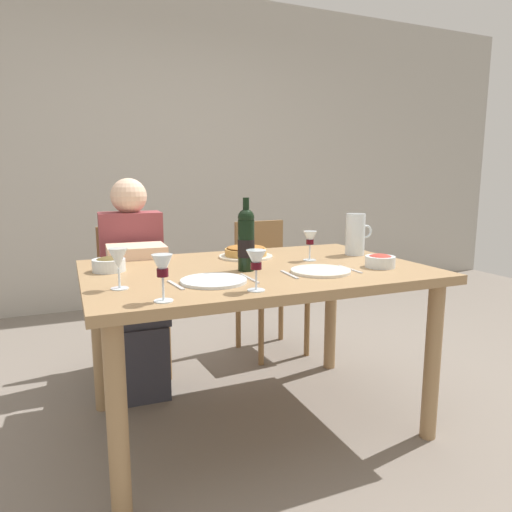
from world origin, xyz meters
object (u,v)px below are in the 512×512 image
(salad_bowl, at_px, (380,260))
(wine_glass_right_diner, at_px, (256,262))
(dining_table, at_px, (256,287))
(wine_glass_spare, at_px, (310,240))
(wine_bottle, at_px, (246,240))
(wine_glass_left_diner, at_px, (162,268))
(chair_right, at_px, (266,277))
(diner_left, at_px, (134,278))
(chair_left, at_px, (131,289))
(water_pitcher, at_px, (355,237))
(dinner_plate_right_setting, at_px, (321,271))
(baked_tart, at_px, (246,252))
(dinner_plate_left_setting, at_px, (214,281))
(olive_bowl, at_px, (109,264))
(wine_glass_centre, at_px, (118,260))

(salad_bowl, height_order, wine_glass_right_diner, wine_glass_right_diner)
(dining_table, height_order, wine_glass_spare, wine_glass_spare)
(dining_table, distance_m, wine_bottle, 0.24)
(wine_glass_left_diner, height_order, chair_right, wine_glass_left_diner)
(salad_bowl, xyz_separation_m, diner_left, (-0.97, 0.87, -0.18))
(wine_bottle, distance_m, chair_left, 1.09)
(water_pitcher, relative_size, dinner_plate_right_setting, 0.84)
(dining_table, relative_size, chair_left, 1.72)
(diner_left, bearing_deg, baked_tart, 144.18)
(baked_tart, relative_size, dinner_plate_right_setting, 1.06)
(dinner_plate_left_setting, relative_size, dinner_plate_right_setting, 1.01)
(olive_bowl, height_order, wine_glass_spare, wine_glass_spare)
(dining_table, xyz_separation_m, olive_bowl, (-0.62, 0.16, 0.13))
(wine_glass_centre, bearing_deg, chair_right, 45.15)
(baked_tart, distance_m, diner_left, 0.66)
(wine_glass_spare, bearing_deg, olive_bowl, 173.53)
(olive_bowl, xyz_separation_m, wine_glass_centre, (0.01, -0.35, 0.07))
(wine_glass_left_diner, xyz_separation_m, dinner_plate_right_setting, (0.72, 0.21, -0.10))
(chair_right, bearing_deg, salad_bowl, 89.61)
(water_pitcher, height_order, wine_glass_right_diner, water_pitcher)
(wine_glass_spare, bearing_deg, wine_glass_right_diner, -136.06)
(olive_bowl, distance_m, dinner_plate_left_setting, 0.52)
(dining_table, height_order, water_pitcher, water_pitcher)
(dining_table, bearing_deg, wine_glass_centre, -163.09)
(wine_bottle, height_order, dinner_plate_left_setting, wine_bottle)
(baked_tart, relative_size, salad_bowl, 2.04)
(wine_bottle, xyz_separation_m, wine_glass_left_diner, (-0.44, -0.37, -0.02))
(salad_bowl, bearing_deg, wine_glass_right_diner, -164.91)
(dinner_plate_left_setting, xyz_separation_m, dinner_plate_right_setting, (0.48, 0.00, 0.00))
(wine_glass_spare, xyz_separation_m, dinner_plate_left_setting, (-0.58, -0.27, -0.10))
(wine_glass_left_diner, bearing_deg, wine_glass_right_diner, 2.52)
(wine_glass_right_diner, bearing_deg, wine_bottle, 74.15)
(dining_table, relative_size, wine_glass_left_diner, 9.59)
(wine_bottle, distance_m, wine_glass_spare, 0.39)
(wine_bottle, height_order, water_pitcher, wine_bottle)
(wine_glass_left_diner, bearing_deg, wine_bottle, 40.03)
(diner_left, bearing_deg, salad_bowl, 140.21)
(salad_bowl, relative_size, wine_glass_centre, 0.89)
(baked_tart, height_order, wine_glass_spare, wine_glass_spare)
(wine_glass_right_diner, xyz_separation_m, dinner_plate_left_setting, (-0.10, 0.19, -0.10))
(water_pitcher, xyz_separation_m, dinner_plate_right_setting, (-0.40, -0.33, -0.09))
(diner_left, bearing_deg, olive_bowl, 73.10)
(dining_table, relative_size, diner_left, 1.29)
(olive_bowl, relative_size, dinner_plate_right_setting, 0.55)
(olive_bowl, bearing_deg, dinner_plate_left_setting, -46.65)
(wine_glass_right_diner, bearing_deg, baked_tart, 71.65)
(salad_bowl, relative_size, chair_right, 0.15)
(water_pitcher, height_order, wine_glass_centre, water_pitcher)
(olive_bowl, distance_m, chair_right, 1.32)
(olive_bowl, height_order, wine_glass_centre, wine_glass_centre)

